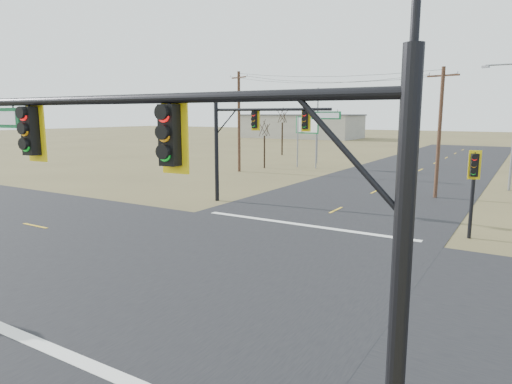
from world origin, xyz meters
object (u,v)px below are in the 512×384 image
at_px(mast_arm_near, 178,169).
at_px(highway_sign, 307,131).
at_px(utility_pole_far, 239,120).
at_px(utility_pole_near, 439,131).
at_px(pedestal_signal_ne, 474,174).
at_px(bare_tree_b, 282,115).
at_px(mast_arm_far, 256,130).
at_px(streetlight_a, 512,119).
at_px(streetlight_c, 319,121).
at_px(bare_tree_a, 264,128).

distance_m(mast_arm_near, highway_sign, 42.70).
bearing_deg(utility_pole_far, utility_pole_near, -14.92).
bearing_deg(utility_pole_near, utility_pole_far, 165.08).
height_order(pedestal_signal_ne, bare_tree_b, bare_tree_b).
height_order(mast_arm_far, streetlight_a, streetlight_a).
bearing_deg(highway_sign, bare_tree_b, 138.91).
bearing_deg(utility_pole_near, streetlight_c, 134.16).
xyz_separation_m(pedestal_signal_ne, utility_pole_far, (-23.47, 15.88, 2.09)).
distance_m(mast_arm_near, utility_pole_far, 38.81).
distance_m(highway_sign, streetlight_c, 5.01).
height_order(highway_sign, streetlight_a, streetlight_a).
bearing_deg(pedestal_signal_ne, highway_sign, 110.48).
distance_m(streetlight_a, streetlight_c, 22.99).
bearing_deg(utility_pole_far, mast_arm_far, -53.11).
bearing_deg(highway_sign, streetlight_c, 109.71).
bearing_deg(bare_tree_a, mast_arm_far, -61.19).
xyz_separation_m(utility_pole_far, highway_sign, (4.48, 6.63, -1.19)).
bearing_deg(pedestal_signal_ne, bare_tree_a, 119.30).
bearing_deg(utility_pole_near, bare_tree_a, 154.41).
height_order(mast_arm_far, utility_pole_far, utility_pole_far).
xyz_separation_m(mast_arm_far, streetlight_a, (13.46, 15.14, 0.59)).
xyz_separation_m(mast_arm_far, utility_pole_near, (9.40, 8.88, -0.17)).
xyz_separation_m(bare_tree_a, bare_tree_b, (-5.94, 15.18, 1.33)).
relative_size(pedestal_signal_ne, utility_pole_far, 0.42).
height_order(utility_pole_near, bare_tree_a, utility_pole_near).
relative_size(utility_pole_near, streetlight_c, 1.01).
bearing_deg(bare_tree_a, bare_tree_b, 111.38).
bearing_deg(streetlight_c, highway_sign, -101.54).
relative_size(mast_arm_far, streetlight_c, 1.00).
xyz_separation_m(mast_arm_far, utility_pole_far, (-10.68, 14.23, 0.34)).
bearing_deg(highway_sign, streetlight_a, -5.23).
distance_m(utility_pole_far, streetlight_a, 24.16).
bearing_deg(pedestal_signal_ne, mast_arm_far, 152.96).
height_order(mast_arm_far, bare_tree_b, bare_tree_b).
bearing_deg(streetlight_c, streetlight_a, -47.65).
relative_size(pedestal_signal_ne, streetlight_c, 0.47).
bearing_deg(streetlight_a, highway_sign, -175.57).
height_order(mast_arm_near, utility_pole_far, utility_pole_far).
xyz_separation_m(pedestal_signal_ne, streetlight_a, (0.67, 16.79, 2.35)).
xyz_separation_m(highway_sign, bare_tree_a, (-3.79, -2.69, 0.38)).
xyz_separation_m(mast_arm_near, streetlight_a, (3.61, 33.84, 0.57)).
height_order(utility_pole_far, highway_sign, utility_pole_far).
bearing_deg(pedestal_signal_ne, bare_tree_b, 109.70).
bearing_deg(highway_sign, mast_arm_far, -62.46).
distance_m(streetlight_a, bare_tree_a, 23.67).
bearing_deg(streetlight_a, mast_arm_far, -111.00).
xyz_separation_m(mast_arm_near, highway_sign, (-16.06, 39.56, -0.88)).
relative_size(mast_arm_far, utility_pole_far, 0.88).
bearing_deg(mast_arm_far, pedestal_signal_ne, -24.63).
xyz_separation_m(utility_pole_far, bare_tree_a, (0.69, 3.94, -0.81)).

